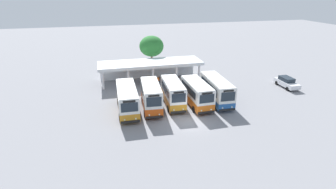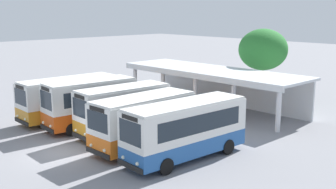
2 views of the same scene
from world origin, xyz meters
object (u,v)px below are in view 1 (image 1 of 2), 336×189
(city_bus_fifth_blue, at_px, (216,89))
(waiting_chair_second_from_end, at_px, (148,80))
(waiting_chair_middle_seat, at_px, (152,80))
(parked_car_flank, at_px, (287,82))
(city_bus_middle_cream, at_px, (173,92))
(waiting_chair_fourth_seat, at_px, (155,80))
(waiting_chair_end_by_column, at_px, (145,81))
(city_bus_fourth_amber, at_px, (197,93))
(city_bus_second_in_row, at_px, (151,96))
(city_bus_nearest_orange, at_px, (127,99))
(waiting_chair_fifth_seat, at_px, (158,80))

(city_bus_fifth_blue, relative_size, waiting_chair_second_from_end, 9.24)
(waiting_chair_second_from_end, height_order, waiting_chair_middle_seat, same)
(parked_car_flank, height_order, waiting_chair_second_from_end, parked_car_flank)
(city_bus_middle_cream, bearing_deg, waiting_chair_fourth_seat, 93.95)
(waiting_chair_middle_seat, distance_m, waiting_chair_fourth_seat, 0.57)
(waiting_chair_end_by_column, xyz_separation_m, waiting_chair_middle_seat, (1.14, -0.10, 0.00))
(waiting_chair_second_from_end, distance_m, waiting_chair_middle_seat, 0.59)
(waiting_chair_second_from_end, bearing_deg, waiting_chair_fourth_seat, -6.24)
(city_bus_fourth_amber, bearing_deg, waiting_chair_middle_seat, 113.03)
(city_bus_fourth_amber, height_order, parked_car_flank, city_bus_fourth_amber)
(city_bus_fourth_amber, bearing_deg, parked_car_flank, 10.76)
(city_bus_middle_cream, bearing_deg, city_bus_second_in_row, -168.97)
(waiting_chair_fourth_seat, bearing_deg, waiting_chair_middle_seat, -178.65)
(waiting_chair_second_from_end, bearing_deg, parked_car_flank, -18.53)
(city_bus_middle_cream, relative_size, waiting_chair_middle_seat, 7.82)
(city_bus_middle_cream, relative_size, parked_car_flank, 1.50)
(waiting_chair_end_by_column, relative_size, waiting_chair_fourth_seat, 1.00)
(parked_car_flank, relative_size, waiting_chair_second_from_end, 5.23)
(city_bus_nearest_orange, relative_size, city_bus_second_in_row, 1.15)
(parked_car_flank, bearing_deg, city_bus_nearest_orange, -173.61)
(city_bus_fifth_blue, bearing_deg, waiting_chair_fifth_seat, 122.77)
(city_bus_nearest_orange, height_order, waiting_chair_end_by_column, city_bus_nearest_orange)
(city_bus_fourth_amber, xyz_separation_m, waiting_chair_fifth_seat, (-3.13, 10.14, -1.28))
(city_bus_second_in_row, height_order, city_bus_fourth_amber, city_bus_second_in_row)
(city_bus_second_in_row, height_order, parked_car_flank, city_bus_second_in_row)
(parked_car_flank, distance_m, waiting_chair_fifth_seat, 20.68)
(city_bus_second_in_row, relative_size, waiting_chair_fourth_seat, 7.97)
(city_bus_nearest_orange, distance_m, city_bus_fifth_blue, 12.25)
(city_bus_fourth_amber, height_order, waiting_chair_fourth_seat, city_bus_fourth_amber)
(parked_car_flank, bearing_deg, waiting_chair_end_by_column, 162.02)
(city_bus_fifth_blue, relative_size, waiting_chair_fourth_seat, 9.24)
(parked_car_flank, xyz_separation_m, waiting_chair_second_from_end, (-21.16, 7.09, -0.31))
(waiting_chair_second_from_end, relative_size, waiting_chair_fourth_seat, 1.00)
(waiting_chair_fifth_seat, bearing_deg, city_bus_second_in_row, -106.71)
(city_bus_nearest_orange, bearing_deg, waiting_chair_middle_seat, 63.44)
(city_bus_second_in_row, bearing_deg, waiting_chair_fourth_seat, 76.26)
(city_bus_fifth_blue, bearing_deg, waiting_chair_fourth_seat, 125.32)
(waiting_chair_second_from_end, relative_size, waiting_chair_fifth_seat, 1.00)
(city_bus_nearest_orange, distance_m, waiting_chair_fifth_seat, 11.67)
(waiting_chair_middle_seat, bearing_deg, waiting_chair_end_by_column, 174.97)
(waiting_chair_fourth_seat, bearing_deg, city_bus_middle_cream, -86.05)
(city_bus_fifth_blue, distance_m, waiting_chair_fourth_seat, 11.77)
(city_bus_second_in_row, relative_size, parked_car_flank, 1.53)
(city_bus_middle_cream, bearing_deg, waiting_chair_end_by_column, 104.11)
(city_bus_fourth_amber, distance_m, city_bus_fifth_blue, 3.10)
(waiting_chair_end_by_column, height_order, waiting_chair_fourth_seat, same)
(waiting_chair_end_by_column, bearing_deg, city_bus_second_in_row, -94.02)
(waiting_chair_second_from_end, relative_size, waiting_chair_middle_seat, 1.00)
(city_bus_middle_cream, distance_m, city_bus_fourth_amber, 3.16)
(city_bus_middle_cream, bearing_deg, city_bus_fifth_blue, -2.31)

